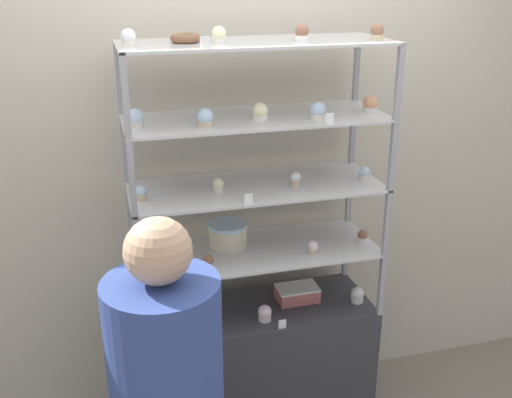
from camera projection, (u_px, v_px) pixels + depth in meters
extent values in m
cube|color=beige|center=(237.00, 172.00, 3.02)|extent=(8.00, 0.05, 2.60)
cube|color=#333338|center=(256.00, 370.00, 3.03)|extent=(1.13, 0.44, 0.72)
cube|color=#99999E|center=(135.00, 274.00, 2.89)|extent=(0.02, 0.02, 0.32)
cube|color=#99999E|center=(346.00, 248.00, 3.17)|extent=(0.02, 0.02, 0.32)
cube|color=#99999E|center=(143.00, 319.00, 2.52)|extent=(0.02, 0.02, 0.32)
cube|color=#99999E|center=(382.00, 285.00, 2.80)|extent=(0.02, 0.02, 0.32)
cube|color=silver|center=(256.00, 251.00, 2.79)|extent=(1.13, 0.44, 0.01)
cube|color=#99999E|center=(130.00, 214.00, 2.78)|extent=(0.02, 0.02, 0.32)
cube|color=#99999E|center=(349.00, 192.00, 3.06)|extent=(0.02, 0.02, 0.32)
cube|color=#99999E|center=(138.00, 252.00, 2.41)|extent=(0.02, 0.02, 0.32)
cube|color=#99999E|center=(387.00, 223.00, 2.68)|extent=(0.02, 0.02, 0.32)
cube|color=silver|center=(256.00, 187.00, 2.68)|extent=(1.13, 0.44, 0.01)
cube|color=#99999E|center=(124.00, 149.00, 2.67)|extent=(0.02, 0.02, 0.32)
cube|color=#99999E|center=(353.00, 132.00, 2.94)|extent=(0.02, 0.02, 0.32)
cube|color=#99999E|center=(132.00, 178.00, 2.29)|extent=(0.02, 0.02, 0.32)
cube|color=#99999E|center=(393.00, 155.00, 2.57)|extent=(0.02, 0.02, 0.32)
cube|color=silver|center=(256.00, 118.00, 2.56)|extent=(1.13, 0.44, 0.01)
cube|color=#99999E|center=(119.00, 77.00, 2.55)|extent=(0.02, 0.02, 0.32)
cube|color=#99999E|center=(357.00, 67.00, 2.83)|extent=(0.02, 0.02, 0.32)
cube|color=#99999E|center=(125.00, 96.00, 2.18)|extent=(0.02, 0.02, 0.32)
cube|color=#99999E|center=(399.00, 82.00, 2.46)|extent=(0.02, 0.02, 0.32)
cube|color=silver|center=(256.00, 42.00, 2.45)|extent=(1.13, 0.44, 0.01)
cylinder|color=beige|center=(228.00, 236.00, 2.81)|extent=(0.18, 0.18, 0.10)
cylinder|color=silver|center=(228.00, 225.00, 2.79)|extent=(0.19, 0.19, 0.02)
cube|color=#C66660|center=(297.00, 294.00, 2.96)|extent=(0.20, 0.13, 0.06)
cube|color=white|center=(297.00, 288.00, 2.95)|extent=(0.20, 0.13, 0.01)
cylinder|color=#CCB28C|center=(152.00, 328.00, 2.72)|extent=(0.06, 0.06, 0.03)
sphere|color=#F4EAB2|center=(151.00, 322.00, 2.71)|extent=(0.06, 0.06, 0.06)
cylinder|color=beige|center=(265.00, 317.00, 2.80)|extent=(0.06, 0.06, 0.03)
sphere|color=silver|center=(265.00, 312.00, 2.79)|extent=(0.06, 0.06, 0.06)
cylinder|color=white|center=(357.00, 299.00, 2.95)|extent=(0.06, 0.06, 0.03)
sphere|color=white|center=(357.00, 294.00, 2.94)|extent=(0.06, 0.06, 0.06)
cube|color=white|center=(282.00, 324.00, 2.73)|extent=(0.04, 0.00, 0.04)
cylinder|color=beige|center=(146.00, 273.00, 2.55)|extent=(0.05, 0.05, 0.02)
sphere|color=#E5996B|center=(145.00, 268.00, 2.54)|extent=(0.05, 0.05, 0.05)
cylinder|color=beige|center=(208.00, 265.00, 2.62)|extent=(0.05, 0.05, 0.02)
sphere|color=#8C5B42|center=(208.00, 260.00, 2.61)|extent=(0.05, 0.05, 0.05)
cylinder|color=#CCB28C|center=(313.00, 251.00, 2.75)|extent=(0.05, 0.05, 0.02)
sphere|color=silver|center=(313.00, 246.00, 2.74)|extent=(0.05, 0.05, 0.05)
cylinder|color=white|center=(362.00, 239.00, 2.87)|extent=(0.05, 0.05, 0.02)
sphere|color=#8C5B42|center=(363.00, 235.00, 2.86)|extent=(0.05, 0.05, 0.05)
cube|color=white|center=(211.00, 272.00, 2.54)|extent=(0.04, 0.00, 0.04)
cylinder|color=#CCB28C|center=(142.00, 197.00, 2.51)|extent=(0.05, 0.05, 0.03)
sphere|color=silver|center=(141.00, 191.00, 2.50)|extent=(0.05, 0.05, 0.05)
cylinder|color=beige|center=(218.00, 189.00, 2.59)|extent=(0.05, 0.05, 0.03)
sphere|color=#F4EAB2|center=(218.00, 183.00, 2.59)|extent=(0.05, 0.05, 0.05)
cylinder|color=#CCB28C|center=(296.00, 183.00, 2.67)|extent=(0.05, 0.05, 0.03)
sphere|color=white|center=(296.00, 177.00, 2.66)|extent=(0.05, 0.05, 0.05)
cylinder|color=beige|center=(364.00, 177.00, 2.74)|extent=(0.05, 0.05, 0.03)
sphere|color=silver|center=(364.00, 172.00, 2.73)|extent=(0.05, 0.05, 0.05)
cube|color=white|center=(248.00, 199.00, 2.47)|extent=(0.04, 0.00, 0.04)
cylinder|color=beige|center=(136.00, 124.00, 2.39)|extent=(0.06, 0.06, 0.02)
sphere|color=silver|center=(135.00, 117.00, 2.38)|extent=(0.07, 0.07, 0.07)
cylinder|color=#CCB28C|center=(205.00, 123.00, 2.40)|extent=(0.06, 0.06, 0.02)
sphere|color=silver|center=(205.00, 116.00, 2.39)|extent=(0.07, 0.07, 0.07)
cylinder|color=white|center=(261.00, 118.00, 2.50)|extent=(0.06, 0.06, 0.02)
sphere|color=#F4EAB2|center=(261.00, 111.00, 2.48)|extent=(0.07, 0.07, 0.07)
cylinder|color=beige|center=(318.00, 116.00, 2.51)|extent=(0.06, 0.06, 0.02)
sphere|color=silver|center=(318.00, 110.00, 2.50)|extent=(0.07, 0.07, 0.07)
cylinder|color=white|center=(370.00, 110.00, 2.64)|extent=(0.06, 0.06, 0.02)
sphere|color=#E5996B|center=(370.00, 103.00, 2.63)|extent=(0.07, 0.07, 0.07)
cube|color=white|center=(330.00, 118.00, 2.44)|extent=(0.04, 0.00, 0.04)
cylinder|color=beige|center=(129.00, 44.00, 2.26)|extent=(0.05, 0.05, 0.02)
sphere|color=white|center=(128.00, 36.00, 2.25)|extent=(0.06, 0.06, 0.06)
cylinder|color=beige|center=(219.00, 40.00, 2.36)|extent=(0.05, 0.05, 0.02)
sphere|color=#F4EAB2|center=(219.00, 33.00, 2.35)|extent=(0.06, 0.06, 0.06)
cylinder|color=white|center=(302.00, 38.00, 2.45)|extent=(0.05, 0.05, 0.02)
sphere|color=#8C5B42|center=(302.00, 31.00, 2.44)|extent=(0.06, 0.06, 0.06)
cylinder|color=#CCB28C|center=(376.00, 37.00, 2.48)|extent=(0.05, 0.05, 0.02)
sphere|color=#8C5B42|center=(377.00, 30.00, 2.47)|extent=(0.06, 0.06, 0.06)
cube|color=white|center=(205.00, 43.00, 2.20)|extent=(0.04, 0.00, 0.04)
torus|color=brown|center=(185.00, 38.00, 2.39)|extent=(0.12, 0.12, 0.03)
cylinder|color=#33478C|center=(166.00, 370.00, 1.92)|extent=(0.37, 0.37, 0.64)
sphere|color=tan|center=(158.00, 251.00, 1.77)|extent=(0.21, 0.21, 0.21)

